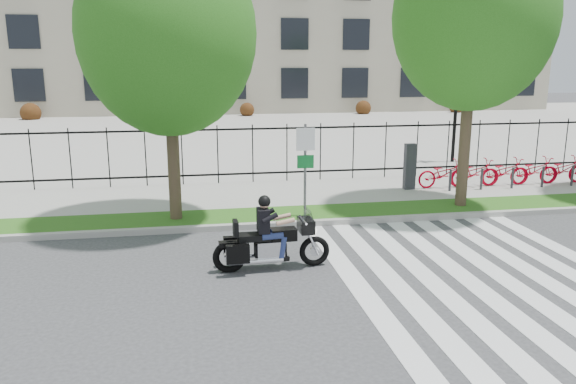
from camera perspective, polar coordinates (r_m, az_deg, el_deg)
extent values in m
plane|color=#343437|center=(10.79, -4.37, -10.18)|extent=(120.00, 120.00, 0.00)
cube|color=#9C9A93|center=(14.61, -5.98, -3.57)|extent=(60.00, 0.20, 0.15)
cube|color=#224C13|center=(15.43, -6.21, -2.67)|extent=(60.00, 1.50, 0.15)
cube|color=#A2A097|center=(17.84, -6.76, -0.50)|extent=(60.00, 3.50, 0.15)
cube|color=#A2A097|center=(35.13, -8.45, 6.16)|extent=(80.00, 34.00, 0.10)
cylinder|color=black|center=(24.54, 16.62, 7.35)|extent=(0.14, 0.14, 4.00)
cylinder|color=black|center=(24.44, 16.92, 11.78)|extent=(0.06, 0.70, 0.70)
sphere|color=white|center=(24.28, 16.18, 12.05)|extent=(0.36, 0.36, 0.36)
sphere|color=white|center=(24.60, 17.68, 11.96)|extent=(0.36, 0.36, 0.36)
cylinder|color=#3D2F21|center=(15.02, -11.58, 3.74)|extent=(0.32, 0.32, 3.45)
ellipsoid|color=#226116|center=(14.84, -12.14, 15.52)|extent=(4.48, 4.48, 5.15)
cylinder|color=#3D2F21|center=(16.85, 17.55, 5.26)|extent=(0.32, 0.32, 3.95)
ellipsoid|color=#226116|center=(16.75, 18.36, 16.50)|extent=(4.42, 4.42, 5.09)
cube|color=#2D2D33|center=(18.77, 12.26, 2.54)|extent=(0.35, 0.25, 1.50)
imported|color=#B40015|center=(19.30, 15.52, 1.78)|extent=(1.76, 0.61, 0.93)
cylinder|color=#2D2D33|center=(18.88, 16.15, 1.15)|extent=(0.08, 0.08, 0.70)
imported|color=#B40015|center=(19.80, 18.40, 1.87)|extent=(1.76, 0.61, 0.93)
cylinder|color=#2D2D33|center=(19.39, 19.07, 1.25)|extent=(0.08, 0.08, 0.70)
imported|color=#B40015|center=(20.34, 21.14, 1.94)|extent=(1.76, 0.61, 0.93)
cylinder|color=#2D2D33|center=(19.94, 21.84, 1.34)|extent=(0.08, 0.08, 0.70)
imported|color=#B40015|center=(20.92, 23.73, 2.00)|extent=(1.76, 0.61, 0.93)
cylinder|color=#2D2D33|center=(20.54, 24.46, 1.42)|extent=(0.08, 0.08, 0.70)
imported|color=#B40015|center=(21.55, 26.17, 2.06)|extent=(1.76, 0.61, 0.93)
cylinder|color=#2D2D33|center=(21.18, 26.92, 1.50)|extent=(0.08, 0.08, 0.70)
cylinder|color=#59595B|center=(15.05, 1.75, 2.19)|extent=(0.07, 0.07, 2.50)
cube|color=white|center=(14.87, 1.80, 5.38)|extent=(0.50, 0.03, 0.60)
cube|color=#0C6626|center=(14.97, 1.79, 3.10)|extent=(0.45, 0.03, 0.35)
torus|color=black|center=(12.01, 2.70, -6.01)|extent=(0.66, 0.14, 0.66)
torus|color=black|center=(11.72, -5.98, -6.58)|extent=(0.70, 0.16, 0.70)
cube|color=black|center=(11.79, 1.83, -3.41)|extent=(0.30, 0.53, 0.29)
cube|color=#26262B|center=(11.74, 2.15, -2.36)|extent=(0.16, 0.48, 0.29)
cube|color=silver|center=(11.79, -1.82, -5.84)|extent=(0.58, 0.34, 0.38)
cube|color=black|center=(11.74, -0.45, -4.30)|extent=(0.53, 0.34, 0.25)
cube|color=black|center=(11.65, -3.45, -4.57)|extent=(0.68, 0.36, 0.13)
cube|color=black|center=(11.54, -5.34, -3.68)|extent=(0.11, 0.33, 0.32)
cube|color=black|center=(11.41, -5.13, -6.30)|extent=(0.48, 0.17, 0.38)
cube|color=black|center=(11.95, -5.45, -5.39)|extent=(0.48, 0.17, 0.38)
cube|color=black|center=(11.57, -2.54, -2.90)|extent=(0.24, 0.39, 0.50)
sphere|color=tan|center=(11.48, -2.41, -1.15)|extent=(0.22, 0.22, 0.22)
sphere|color=black|center=(11.47, -2.42, -0.97)|extent=(0.26, 0.26, 0.26)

